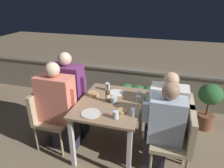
{
  "coord_description": "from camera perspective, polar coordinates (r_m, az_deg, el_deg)",
  "views": [
    {
      "loc": [
        0.66,
        -2.18,
        2.04
      ],
      "look_at": [
        0.0,
        0.08,
        0.98
      ],
      "focal_mm": 32.0,
      "sensor_mm": 36.0,
      "label": 1
    }
  ],
  "objects": [
    {
      "name": "glass_cup_5",
      "position": [
        2.72,
        7.6,
        -2.99
      ],
      "size": [
        0.07,
        0.07,
        0.08
      ],
      "color": "silver",
      "rests_on": "dining_table"
    },
    {
      "name": "planter_hedge",
      "position": [
        3.58,
        7.07,
        -4.37
      ],
      "size": [
        0.75,
        0.47,
        0.59
      ],
      "color": "brown",
      "rests_on": "ground_plane"
    },
    {
      "name": "dining_table",
      "position": [
        2.66,
        -0.46,
        -6.97
      ],
      "size": [
        0.81,
        1.01,
        0.76
      ],
      "color": "#937556",
      "rests_on": "ground_plane"
    },
    {
      "name": "person_blue_shirt",
      "position": [
        2.46,
        14.27,
        -12.33
      ],
      "size": [
        0.48,
        0.26,
        1.19
      ],
      "color": "#282833",
      "rests_on": "ground_plane"
    },
    {
      "name": "chair_left_far",
      "position": [
        3.2,
        -14.76,
        -5.01
      ],
      "size": [
        0.45,
        0.45,
        0.85
      ],
      "color": "tan",
      "rests_on": "ground_plane"
    },
    {
      "name": "bowl_0",
      "position": [
        2.38,
        2.79,
        -7.67
      ],
      "size": [
        0.12,
        0.12,
        0.03
      ],
      "color": "tan",
      "rests_on": "dining_table"
    },
    {
      "name": "person_white_polo",
      "position": [
        2.74,
        14.61,
        -8.45
      ],
      "size": [
        0.51,
        0.26,
        1.19
      ],
      "color": "#282833",
      "rests_on": "ground_plane"
    },
    {
      "name": "chair_right_near",
      "position": [
        2.52,
        18.73,
        -14.34
      ],
      "size": [
        0.45,
        0.45,
        0.85
      ],
      "color": "tan",
      "rests_on": "ground_plane"
    },
    {
      "name": "person_purple_stripe",
      "position": [
        3.04,
        -11.86,
        -3.23
      ],
      "size": [
        0.51,
        0.26,
        1.32
      ],
      "color": "#282833",
      "rests_on": "ground_plane"
    },
    {
      "name": "plate_0",
      "position": [
        2.37,
        -6.14,
        -8.33
      ],
      "size": [
        0.23,
        0.23,
        0.01
      ],
      "color": "silver",
      "rests_on": "dining_table"
    },
    {
      "name": "glass_cup_0",
      "position": [
        2.56,
        0.56,
        -4.6
      ],
      "size": [
        0.07,
        0.07,
        0.08
      ],
      "color": "silver",
      "rests_on": "dining_table"
    },
    {
      "name": "plate_1",
      "position": [
        2.83,
        1.17,
        -2.5
      ],
      "size": [
        0.21,
        0.21,
        0.01
      ],
      "color": "white",
      "rests_on": "dining_table"
    },
    {
      "name": "parapet_wall",
      "position": [
        4.09,
        5.54,
        -0.22
      ],
      "size": [
        9.0,
        0.18,
        0.69
      ],
      "color": "gray",
      "rests_on": "ground_plane"
    },
    {
      "name": "glass_cup_4",
      "position": [
        2.6,
        7.5,
        -4.32
      ],
      "size": [
        0.07,
        0.07,
        0.08
      ],
      "color": "silver",
      "rests_on": "dining_table"
    },
    {
      "name": "chair_right_far",
      "position": [
        2.79,
        18.59,
        -10.22
      ],
      "size": [
        0.45,
        0.45,
        0.85
      ],
      "color": "tan",
      "rests_on": "ground_plane"
    },
    {
      "name": "potted_plant",
      "position": [
        3.51,
        25.94,
        -4.68
      ],
      "size": [
        0.36,
        0.36,
        0.79
      ],
      "color": "brown",
      "rests_on": "ground_plane"
    },
    {
      "name": "beer_bottle",
      "position": [
        2.57,
        -1.21,
        -3.25
      ],
      "size": [
        0.06,
        0.06,
        0.24
      ],
      "color": "brown",
      "rests_on": "dining_table"
    },
    {
      "name": "chair_left_near",
      "position": [
        2.96,
        -17.91,
        -7.96
      ],
      "size": [
        0.45,
        0.45,
        0.85
      ],
      "color": "tan",
      "rests_on": "ground_plane"
    },
    {
      "name": "glass_cup_2",
      "position": [
        2.89,
        -1.33,
        -0.76
      ],
      "size": [
        0.06,
        0.06,
        0.11
      ],
      "color": "silver",
      "rests_on": "dining_table"
    },
    {
      "name": "glass_cup_3",
      "position": [
        2.31,
        6.15,
        -8.0
      ],
      "size": [
        0.06,
        0.06,
        0.1
      ],
      "color": "silver",
      "rests_on": "dining_table"
    },
    {
      "name": "ground_plane",
      "position": [
        3.05,
        -0.42,
        -17.58
      ],
      "size": [
        16.0,
        16.0,
        0.0
      ],
      "primitive_type": "plane",
      "color": "#847056"
    },
    {
      "name": "glass_cup_1",
      "position": [
        2.26,
        1.06,
        -8.77
      ],
      "size": [
        0.07,
        0.07,
        0.09
      ],
      "color": "silver",
      "rests_on": "dining_table"
    },
    {
      "name": "bowl_1",
      "position": [
        2.77,
        -5.32,
        -2.78
      ],
      "size": [
        0.16,
        0.16,
        0.04
      ],
      "color": "tan",
      "rests_on": "dining_table"
    },
    {
      "name": "person_coral_top",
      "position": [
        2.8,
        -14.84,
        -6.59
      ],
      "size": [
        0.52,
        0.26,
        1.28
      ],
      "color": "#282833",
      "rests_on": "ground_plane"
    }
  ]
}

